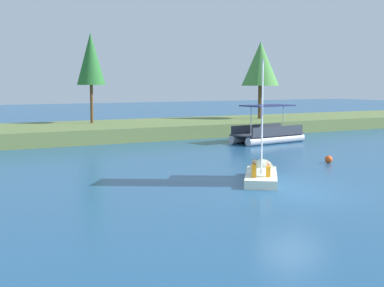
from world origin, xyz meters
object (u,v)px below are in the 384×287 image
at_px(sailboat, 261,169).
at_px(channel_buoy, 329,159).
at_px(shoreline_tree_midleft, 91,59).
at_px(shoreline_tree_centre, 260,64).
at_px(pontoon_boat, 267,134).

relative_size(sailboat, channel_buoy, 13.91).
relative_size(shoreline_tree_midleft, shoreline_tree_centre, 1.04).
height_order(pontoon_boat, channel_buoy, pontoon_boat).
bearing_deg(shoreline_tree_midleft, channel_buoy, -74.28).
relative_size(pontoon_boat, channel_buoy, 13.95).
relative_size(shoreline_tree_centre, channel_buoy, 17.03).
bearing_deg(sailboat, channel_buoy, -33.39).
bearing_deg(shoreline_tree_centre, pontoon_boat, -123.81).
bearing_deg(shoreline_tree_midleft, pontoon_boat, -50.60).
xyz_separation_m(shoreline_tree_midleft, channel_buoy, (6.07, -21.59, -6.17)).
distance_m(pontoon_boat, channel_buoy, 10.60).
bearing_deg(pontoon_boat, channel_buoy, -116.95).
relative_size(shoreline_tree_midleft, sailboat, 1.27).
distance_m(shoreline_tree_midleft, channel_buoy, 23.26).
bearing_deg(sailboat, shoreline_tree_midleft, 36.95).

